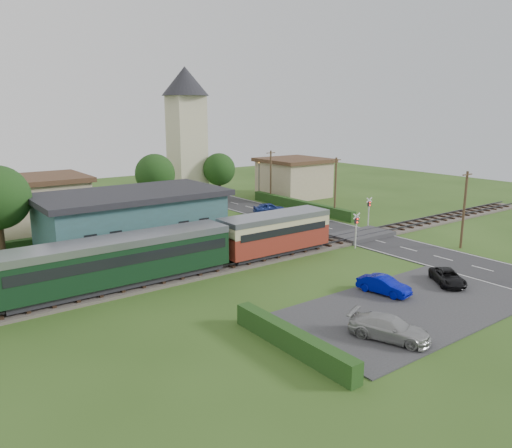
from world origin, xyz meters
TOP-DOWN VIEW (x-y plane):
  - ground at (0.00, 0.00)m, footprint 120.00×120.00m
  - railway_track at (0.00, 2.00)m, footprint 76.00×3.20m
  - road at (10.00, 0.00)m, footprint 6.00×70.00m
  - car_park at (-1.50, -12.00)m, footprint 17.00×9.00m
  - crossing_deck at (10.00, 2.00)m, footprint 6.20×3.40m
  - platform at (-10.00, 5.20)m, footprint 30.00×3.00m
  - equipment_hut at (-18.00, 5.20)m, footprint 2.30×2.30m
  - station_building at (-10.00, 10.99)m, footprint 16.00×9.00m
  - train at (-17.80, 2.00)m, footprint 43.20×2.90m
  - church_tower at (5.00, 28.00)m, footprint 6.00×6.00m
  - house_west at (-15.00, 25.00)m, footprint 10.80×8.80m
  - house_east at (20.00, 24.00)m, footprint 8.80×8.80m
  - hedge_carpark at (-11.00, -12.00)m, footprint 0.80×9.00m
  - hedge_roadside at (14.20, 16.00)m, footprint 0.80×18.00m
  - hedge_station at (-10.00, 15.50)m, footprint 22.00×0.80m
  - tree_b at (-2.00, 23.00)m, footprint 4.60×4.60m
  - tree_c at (8.00, 25.00)m, footprint 4.20×4.20m
  - utility_pole_b at (14.20, -6.00)m, footprint 1.40×0.22m
  - utility_pole_c at (14.20, 10.00)m, footprint 1.40×0.22m
  - utility_pole_d at (14.20, 22.00)m, footprint 1.40×0.22m
  - crossing_signal_near at (6.40, -0.41)m, footprint 0.84×0.28m
  - crossing_signal_far at (13.60, 4.39)m, footprint 0.84×0.28m
  - streetlamp_east at (16.00, 27.00)m, footprint 0.30×0.30m
  - car_on_road at (9.57, 16.32)m, footprint 4.19×2.92m
  - car_park_blue at (-0.74, -9.50)m, footprint 1.93×3.81m
  - car_park_silver at (-5.95, -14.18)m, footprint 3.38×4.79m
  - car_park_dark at (4.50, -10.95)m, footprint 3.54×3.97m
  - pedestrian_near at (-4.33, 5.53)m, footprint 0.72×0.57m
  - pedestrian_far at (-16.86, 5.10)m, footprint 0.65×0.80m

SIDE VIEW (x-z plane):
  - ground at x=0.00m, z-range 0.00..0.00m
  - road at x=10.00m, z-range 0.00..0.05m
  - car_park at x=-1.50m, z-range 0.00..0.08m
  - railway_track at x=0.00m, z-range -0.13..0.36m
  - crossing_deck at x=10.00m, z-range 0.00..0.45m
  - platform at x=-10.00m, z-range 0.00..0.45m
  - car_park_dark at x=4.50m, z-range 0.08..1.10m
  - hedge_carpark at x=-11.00m, z-range 0.00..1.20m
  - hedge_roadside at x=14.20m, z-range 0.00..1.20m
  - hedge_station at x=-10.00m, z-range 0.00..1.30m
  - car_park_blue at x=-0.74m, z-range 0.08..1.28m
  - car_on_road at x=9.57m, z-range 0.05..1.37m
  - car_park_silver at x=-5.95m, z-range 0.08..1.37m
  - pedestrian_far at x=-16.86m, z-range 0.45..1.98m
  - pedestrian_near at x=-4.33m, z-range 0.45..2.18m
  - equipment_hut at x=-18.00m, z-range 0.47..3.02m
  - crossing_signal_near at x=6.40m, z-range 0.50..3.78m
  - crossing_signal_far at x=13.60m, z-range 0.50..3.78m
  - train at x=-17.80m, z-range 0.48..3.88m
  - station_building at x=-10.00m, z-range 0.04..5.34m
  - house_west at x=-15.00m, z-range 0.04..5.54m
  - house_east at x=20.00m, z-range 0.05..5.55m
  - streetlamp_east at x=16.00m, z-range 0.46..5.62m
  - utility_pole_b at x=14.20m, z-range 0.13..7.13m
  - utility_pole_c at x=14.20m, z-range 0.13..7.13m
  - utility_pole_d at x=14.20m, z-range 0.13..7.13m
  - tree_c at x=8.00m, z-range 1.26..8.04m
  - tree_b at x=-2.00m, z-range 1.35..8.69m
  - church_tower at x=5.00m, z-range 1.43..19.03m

